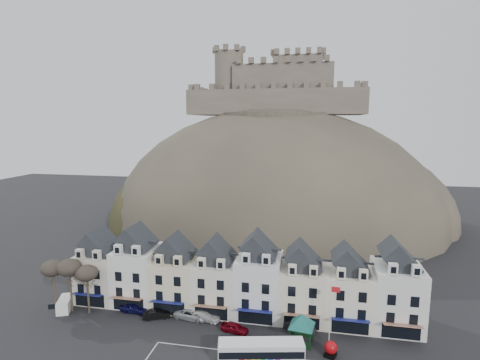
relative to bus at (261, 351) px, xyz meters
name	(u,v)px	position (x,y,z in m)	size (l,w,h in m)	color
townhouse_terrace	(239,279)	(-5.35, 12.76, 3.64)	(54.40, 9.35, 11.80)	beige
castle_hill	(277,223)	(-4.24, 65.75, -1.55)	(100.00, 76.00, 68.00)	#3E3A30
castle	(279,87)	(-4.99, 72.73, 38.53)	(50.20, 22.20, 22.00)	brown
tree_left_far	(53,268)	(-34.49, 7.29, 5.24)	(3.61, 3.61, 8.24)	#352D22
tree_left_mid	(69,268)	(-31.49, 7.29, 5.58)	(3.78, 3.78, 8.64)	#352D22
tree_left_near	(87,273)	(-28.49, 7.29, 4.89)	(3.43, 3.43, 7.84)	#352D22
bus	(261,351)	(0.00, 0.00, 0.00)	(10.93, 4.61, 3.01)	#262628
bus_shelter	(302,320)	(4.82, 5.55, 1.60)	(6.54, 6.54, 4.20)	black
red_buoy	(331,349)	(8.60, 3.20, -0.60)	(1.80, 1.80, 2.08)	black
flagpole	(331,311)	(8.61, 5.89, 3.25)	(1.25, 0.17, 8.61)	silver
white_van	(65,304)	(-32.83, 7.43, -0.70)	(3.30, 4.57, 1.91)	white
car_navy	(134,308)	(-21.49, 8.79, -0.89)	(1.82, 4.53, 1.54)	#0D0C3E
car_black	(157,314)	(-17.28, 7.74, -0.98)	(1.45, 4.15, 1.37)	black
car_silver	(192,314)	(-11.98, 8.79, -0.91)	(2.50, 5.33, 1.51)	#B5B8BD
car_white	(205,315)	(-9.89, 8.79, -0.94)	(2.02, 4.97, 1.44)	silver
car_maroon	(235,328)	(-4.69, 6.29, -0.96)	(1.65, 4.10, 1.40)	#640510
car_charcoal	(300,327)	(4.51, 8.30, -0.91)	(1.60, 4.59, 1.51)	black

